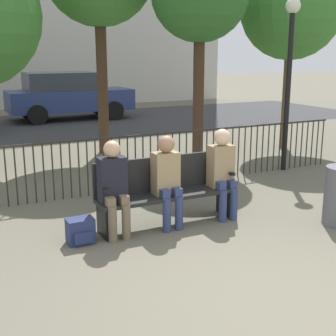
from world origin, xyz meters
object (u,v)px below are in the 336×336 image
at_px(backpack, 81,231).
at_px(parked_car_1, 67,95).
at_px(park_bench, 165,188).
at_px(seated_person_0, 114,184).
at_px(seated_person_1, 167,176).
at_px(lamp_post, 290,57).
at_px(seated_person_2, 222,168).
at_px(tree_0, 291,8).

relative_size(backpack, parked_car_1, 0.08).
height_order(backpack, parked_car_1, parked_car_1).
distance_m(park_bench, seated_person_0, 0.82).
bearing_deg(seated_person_1, lamp_post, 27.28).
relative_size(seated_person_1, parked_car_1, 0.30).
distance_m(seated_person_2, backpack, 2.14).
distance_m(seated_person_0, seated_person_1, 0.75).
bearing_deg(park_bench, tree_0, 34.95).
bearing_deg(parked_car_1, lamp_post, -77.39).
bearing_deg(seated_person_2, backpack, -178.88).
bearing_deg(seated_person_2, seated_person_1, -179.92).
distance_m(seated_person_0, seated_person_2, 1.61).
xyz_separation_m(backpack, parked_car_1, (2.66, 10.86, 0.69)).
height_order(seated_person_2, backpack, seated_person_2).
bearing_deg(seated_person_2, seated_person_0, -179.94).
relative_size(park_bench, seated_person_0, 1.58).
height_order(seated_person_0, seated_person_1, seated_person_1).
relative_size(backpack, lamp_post, 0.10).
bearing_deg(park_bench, backpack, -172.31).
xyz_separation_m(seated_person_1, parked_car_1, (1.46, 10.82, 0.14)).
distance_m(backpack, lamp_post, 5.43).
relative_size(seated_person_0, backpack, 3.77).
xyz_separation_m(seated_person_0, backpack, (-0.46, -0.04, -0.54)).
bearing_deg(tree_0, seated_person_0, -147.98).
height_order(seated_person_1, seated_person_2, seated_person_2).
relative_size(park_bench, seated_person_2, 1.54).
distance_m(seated_person_0, lamp_post, 4.83).
xyz_separation_m(lamp_post, parked_car_1, (-2.02, 9.02, -1.35)).
bearing_deg(tree_0, lamp_post, -129.66).
xyz_separation_m(backpack, lamp_post, (4.68, 1.83, 2.04)).
relative_size(park_bench, seated_person_1, 1.57).
relative_size(seated_person_2, backpack, 3.86).
height_order(seated_person_0, lamp_post, lamp_post).
bearing_deg(backpack, lamp_post, 21.38).
bearing_deg(parked_car_1, park_bench, -97.58).
bearing_deg(seated_person_1, parked_car_1, 82.31).
height_order(seated_person_0, seated_person_2, seated_person_2).
bearing_deg(tree_0, park_bench, -145.05).
distance_m(park_bench, seated_person_1, 0.24).
bearing_deg(park_bench, parked_car_1, 82.42).
height_order(backpack, lamp_post, lamp_post).
height_order(park_bench, parked_car_1, parked_car_1).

